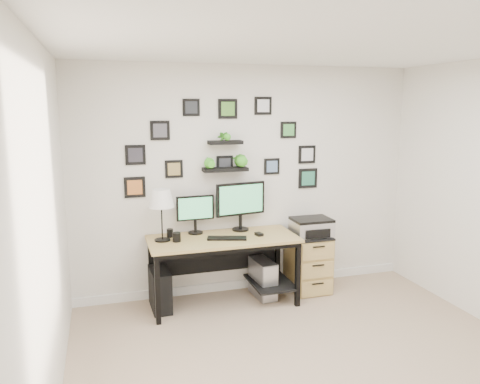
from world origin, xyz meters
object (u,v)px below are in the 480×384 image
object	(u,v)px
monitor_right	(241,202)
pc_tower_black	(160,289)
monitor_left	(195,212)
file_cabinet	(308,262)
pc_tower_grey	(263,278)
desk	(226,247)
table_lamp	(161,200)
mug	(177,237)
printer	(311,227)

from	to	relation	value
monitor_right	pc_tower_black	xyz separation A→B (m)	(-0.95, -0.17, -0.86)
monitor_left	file_cabinet	xyz separation A→B (m)	(1.31, -0.15, -0.67)
pc_tower_black	pc_tower_grey	world-z (taller)	pc_tower_black
desk	monitor_left	xyz separation A→B (m)	(-0.29, 0.21, 0.37)
file_cabinet	monitor_right	bearing A→B (deg)	170.36
desk	table_lamp	bearing A→B (deg)	177.30
mug	file_cabinet	world-z (taller)	mug
monitor_left	printer	size ratio (longest dim) A/B	0.98
table_lamp	file_cabinet	distance (m)	1.90
pc_tower_grey	printer	distance (m)	0.81
file_cabinet	printer	size ratio (longest dim) A/B	1.53
pc_tower_black	printer	distance (m)	1.84
monitor_left	pc_tower_black	bearing A→B (deg)	-156.87
monitor_left	pc_tower_grey	bearing A→B (deg)	-14.17
pc_tower_grey	pc_tower_black	bearing A→B (deg)	-179.98
monitor_left	file_cabinet	bearing A→B (deg)	-6.48
monitor_left	monitor_right	distance (m)	0.52
table_lamp	pc_tower_grey	world-z (taller)	table_lamp
monitor_right	printer	size ratio (longest dim) A/B	1.34
pc_tower_grey	printer	bearing A→B (deg)	0.92
monitor_left	mug	size ratio (longest dim) A/B	4.41
desk	printer	world-z (taller)	printer
table_lamp	file_cabinet	world-z (taller)	table_lamp
table_lamp	desk	bearing A→B (deg)	-2.70
table_lamp	pc_tower_black	xyz separation A→B (m)	(-0.04, -0.01, -0.97)
pc_tower_black	file_cabinet	xyz separation A→B (m)	(1.74, 0.04, 0.12)
pc_tower_grey	monitor_right	bearing A→B (deg)	141.35
mug	monitor_right	bearing A→B (deg)	17.15
monitor_right	monitor_left	bearing A→B (deg)	178.41
file_cabinet	printer	world-z (taller)	printer
monitor_left	file_cabinet	distance (m)	1.47
mug	pc_tower_black	xyz separation A→B (m)	(-0.18, 0.07, -0.58)
table_lamp	mug	xyz separation A→B (m)	(0.14, -0.08, -0.39)
mug	pc_tower_black	distance (m)	0.61
table_lamp	monitor_left	bearing A→B (deg)	24.15
printer	file_cabinet	bearing A→B (deg)	122.14
table_lamp	pc_tower_black	distance (m)	0.97
table_lamp	pc_tower_grey	distance (m)	1.49
desk	monitor_right	size ratio (longest dim) A/B	2.72
monitor_right	file_cabinet	distance (m)	1.09
monitor_right	mug	world-z (taller)	monitor_right
desk	pc_tower_black	distance (m)	0.83
desk	monitor_left	distance (m)	0.51
desk	file_cabinet	bearing A→B (deg)	3.26
desk	file_cabinet	world-z (taller)	desk
desk	pc_tower_black	bearing A→B (deg)	178.27
desk	table_lamp	world-z (taller)	table_lamp
desk	monitor_left	size ratio (longest dim) A/B	3.74
monitor_right	file_cabinet	size ratio (longest dim) A/B	0.88
printer	monitor_left	bearing A→B (deg)	172.47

